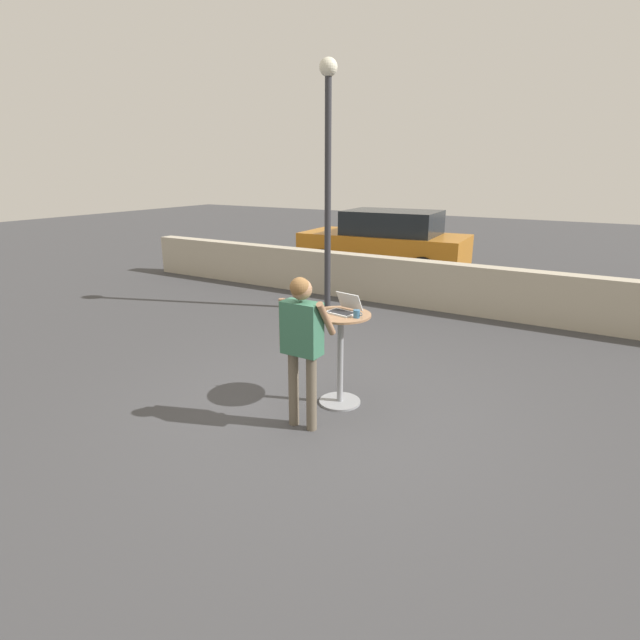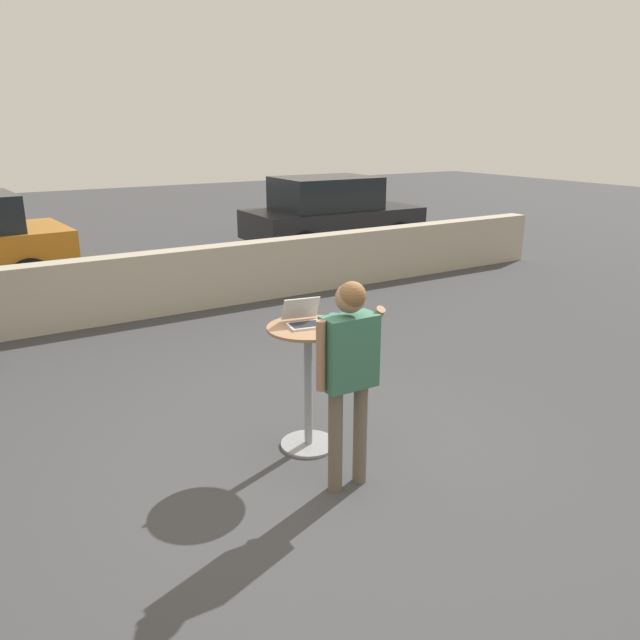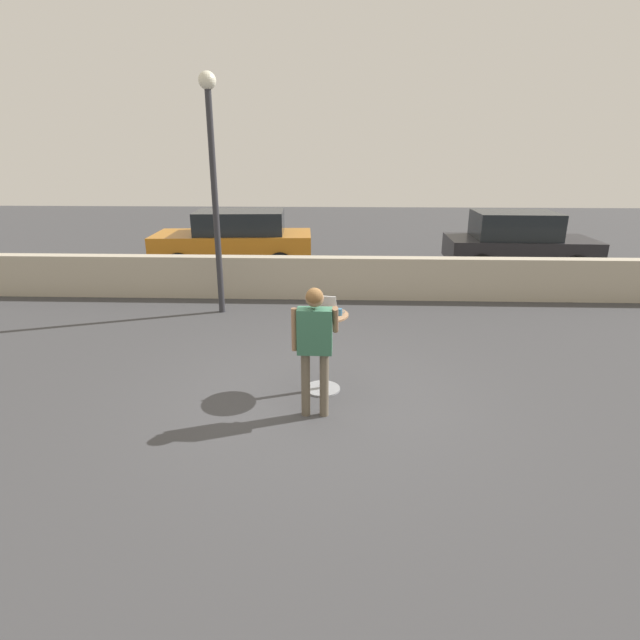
# 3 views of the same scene
# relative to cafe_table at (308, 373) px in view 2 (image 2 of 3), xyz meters

# --- Properties ---
(ground_plane) EXTENTS (50.00, 50.00, 0.00)m
(ground_plane) POSITION_rel_cafe_table_xyz_m (0.00, -0.39, -0.69)
(ground_plane) COLOR #3D3D3F
(pavement_kerb) EXTENTS (15.63, 0.35, 0.93)m
(pavement_kerb) POSITION_rel_cafe_table_xyz_m (0.00, 4.61, -0.22)
(pavement_kerb) COLOR #B2A893
(pavement_kerb) RESTS_ON ground_plane
(cafe_table) EXTENTS (0.69, 0.69, 1.10)m
(cafe_table) POSITION_rel_cafe_table_xyz_m (0.00, 0.00, 0.00)
(cafe_table) COLOR gray
(cafe_table) RESTS_ON ground_plane
(laptop) EXTENTS (0.37, 0.36, 0.21)m
(laptop) POSITION_rel_cafe_table_xyz_m (0.01, 0.07, 0.46)
(laptop) COLOR silver
(laptop) RESTS_ON cafe_table
(coffee_mug) EXTENTS (0.11, 0.07, 0.09)m
(coffee_mug) POSITION_rel_cafe_table_xyz_m (0.23, -0.05, 0.46)
(coffee_mug) COLOR #336084
(coffee_mug) RESTS_ON cafe_table
(standing_person) EXTENTS (0.56, 0.36, 1.65)m
(standing_person) POSITION_rel_cafe_table_xyz_m (-0.07, -0.71, 0.36)
(standing_person) COLOR brown
(standing_person) RESTS_ON ground_plane
(parked_car_further_down) EXTENTS (3.93, 2.05, 1.61)m
(parked_car_further_down) POSITION_rel_cafe_table_xyz_m (5.08, 7.56, 0.12)
(parked_car_further_down) COLOR black
(parked_car_further_down) RESTS_ON ground_plane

